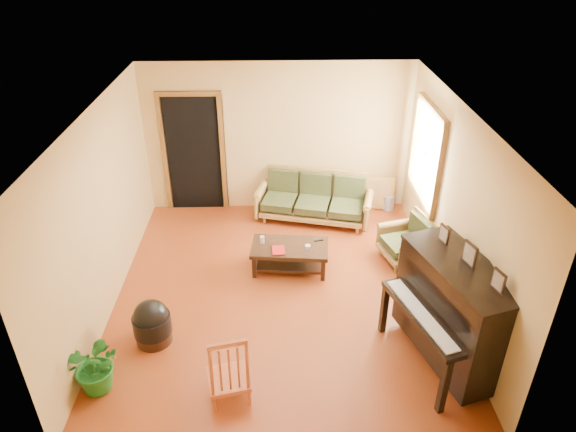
{
  "coord_description": "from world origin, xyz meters",
  "views": [
    {
      "loc": [
        -0.04,
        -5.71,
        4.51
      ],
      "look_at": [
        0.11,
        0.2,
        1.1
      ],
      "focal_mm": 32.0,
      "sensor_mm": 36.0,
      "label": 1
    }
  ],
  "objects_px": {
    "footstool": "(153,327)",
    "red_chair": "(227,363)",
    "potted_plant": "(96,366)",
    "ceramic_crock": "(388,202)",
    "coffee_table": "(290,257)",
    "armchair": "(405,239)",
    "piano": "(453,314)",
    "sofa": "(313,199)"
  },
  "relations": [
    {
      "from": "footstool",
      "to": "red_chair",
      "type": "xyz_separation_m",
      "value": [
        0.99,
        -0.86,
        0.24
      ]
    },
    {
      "from": "potted_plant",
      "to": "ceramic_crock",
      "type": "bearing_deg",
      "value": 45.11
    },
    {
      "from": "coffee_table",
      "to": "armchair",
      "type": "xyz_separation_m",
      "value": [
        1.73,
        0.18,
        0.17
      ]
    },
    {
      "from": "coffee_table",
      "to": "piano",
      "type": "distance_m",
      "value": 2.61
    },
    {
      "from": "sofa",
      "to": "piano",
      "type": "bearing_deg",
      "value": -53.77
    },
    {
      "from": "armchair",
      "to": "ceramic_crock",
      "type": "xyz_separation_m",
      "value": [
        0.09,
        1.61,
        -0.24
      ]
    },
    {
      "from": "coffee_table",
      "to": "piano",
      "type": "xyz_separation_m",
      "value": [
        1.79,
        -1.83,
        0.47
      ]
    },
    {
      "from": "armchair",
      "to": "footstool",
      "type": "bearing_deg",
      "value": -170.82
    },
    {
      "from": "footstool",
      "to": "red_chair",
      "type": "bearing_deg",
      "value": -40.84
    },
    {
      "from": "red_chair",
      "to": "potted_plant",
      "type": "height_order",
      "value": "red_chair"
    },
    {
      "from": "piano",
      "to": "ceramic_crock",
      "type": "relative_size",
      "value": 5.63
    },
    {
      "from": "footstool",
      "to": "ceramic_crock",
      "type": "bearing_deg",
      "value": 42.6
    },
    {
      "from": "sofa",
      "to": "armchair",
      "type": "height_order",
      "value": "sofa"
    },
    {
      "from": "armchair",
      "to": "ceramic_crock",
      "type": "relative_size",
      "value": 2.76
    },
    {
      "from": "piano",
      "to": "red_chair",
      "type": "relative_size",
      "value": 1.64
    },
    {
      "from": "coffee_table",
      "to": "ceramic_crock",
      "type": "xyz_separation_m",
      "value": [
        1.82,
        1.79,
        -0.07
      ]
    },
    {
      "from": "footstool",
      "to": "red_chair",
      "type": "distance_m",
      "value": 1.33
    },
    {
      "from": "armchair",
      "to": "piano",
      "type": "xyz_separation_m",
      "value": [
        0.06,
        -2.02,
        0.3
      ]
    },
    {
      "from": "piano",
      "to": "ceramic_crock",
      "type": "distance_m",
      "value": 3.67
    },
    {
      "from": "sofa",
      "to": "armchair",
      "type": "bearing_deg",
      "value": -30.46
    },
    {
      "from": "ceramic_crock",
      "to": "potted_plant",
      "type": "xyz_separation_m",
      "value": [
        -3.98,
        -3.99,
        0.21
      ]
    },
    {
      "from": "armchair",
      "to": "coffee_table",
      "type": "bearing_deg",
      "value": 169.68
    },
    {
      "from": "sofa",
      "to": "piano",
      "type": "distance_m",
      "value": 3.55
    },
    {
      "from": "coffee_table",
      "to": "red_chair",
      "type": "xyz_separation_m",
      "value": [
        -0.73,
        -2.32,
        0.26
      ]
    },
    {
      "from": "footstool",
      "to": "red_chair",
      "type": "relative_size",
      "value": 0.5
    },
    {
      "from": "coffee_table",
      "to": "ceramic_crock",
      "type": "distance_m",
      "value": 2.56
    },
    {
      "from": "ceramic_crock",
      "to": "potted_plant",
      "type": "bearing_deg",
      "value": -134.89
    },
    {
      "from": "piano",
      "to": "armchair",
      "type": "bearing_deg",
      "value": 74.61
    },
    {
      "from": "ceramic_crock",
      "to": "armchair",
      "type": "bearing_deg",
      "value": -93.18
    },
    {
      "from": "armchair",
      "to": "potted_plant",
      "type": "distance_m",
      "value": 4.56
    },
    {
      "from": "footstool",
      "to": "red_chair",
      "type": "height_order",
      "value": "red_chair"
    },
    {
      "from": "footstool",
      "to": "armchair",
      "type": "bearing_deg",
      "value": 25.48
    },
    {
      "from": "sofa",
      "to": "red_chair",
      "type": "distance_m",
      "value": 3.93
    },
    {
      "from": "coffee_table",
      "to": "piano",
      "type": "relative_size",
      "value": 0.73
    },
    {
      "from": "footstool",
      "to": "ceramic_crock",
      "type": "relative_size",
      "value": 1.72
    },
    {
      "from": "coffee_table",
      "to": "footstool",
      "type": "bearing_deg",
      "value": -139.57
    },
    {
      "from": "footstool",
      "to": "ceramic_crock",
      "type": "distance_m",
      "value": 4.81
    },
    {
      "from": "footstool",
      "to": "ceramic_crock",
      "type": "xyz_separation_m",
      "value": [
        3.54,
        3.25,
        -0.09
      ]
    },
    {
      "from": "coffee_table",
      "to": "red_chair",
      "type": "relative_size",
      "value": 1.2
    },
    {
      "from": "coffee_table",
      "to": "ceramic_crock",
      "type": "bearing_deg",
      "value": 44.52
    },
    {
      "from": "sofa",
      "to": "footstool",
      "type": "relative_size",
      "value": 4.16
    },
    {
      "from": "piano",
      "to": "footstool",
      "type": "distance_m",
      "value": 3.56
    }
  ]
}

